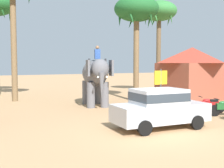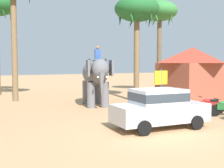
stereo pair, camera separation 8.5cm
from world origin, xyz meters
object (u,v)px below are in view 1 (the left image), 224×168
Objects in this scene: palm_tree_behind_elephant at (159,14)px; palm_tree_far_back at (136,12)px; elephant_with_mahout at (96,76)px; roadside_hut at (192,72)px; motorcycle_far_in_row at (209,105)px; signboard_yellow at (161,80)px; car_sedan_foreground at (160,107)px.

palm_tree_behind_elephant is 1.11× the size of palm_tree_far_back.
elephant_with_mahout is 0.77× the size of roadside_hut.
motorcycle_far_in_row is 3.82m from signboard_yellow.
motorcycle_far_in_row is 0.20× the size of palm_tree_behind_elephant.
elephant_with_mahout reaches higher than car_sedan_foreground.
palm_tree_behind_elephant is at bearing 36.86° from palm_tree_far_back.
palm_tree_far_back is (-4.75, -3.56, -0.77)m from palm_tree_behind_elephant.
motorcycle_far_in_row is (4.50, -5.38, -1.53)m from elephant_with_mahout.
elephant_with_mahout is at bearing 177.02° from roadside_hut.
roadside_hut is at bearing -2.98° from elephant_with_mahout.
elephant_with_mahout is 1.67× the size of signboard_yellow.
palm_tree_behind_elephant is at bearing 26.83° from elephant_with_mahout.
palm_tree_far_back is at bearing 166.67° from roadside_hut.
motorcycle_far_in_row is at bearing -80.94° from palm_tree_far_back.
roadside_hut is (7.96, -0.41, 0.13)m from elephant_with_mahout.
car_sedan_foreground is 0.56× the size of palm_tree_far_back.
elephant_with_mahout is at bearing -153.17° from palm_tree_behind_elephant.
car_sedan_foreground is 1.76× the size of signboard_yellow.
palm_tree_far_back is 3.15× the size of signboard_yellow.
car_sedan_foreground is at bearing -141.08° from roadside_hut.
roadside_hut is (4.42, -1.05, -4.34)m from palm_tree_far_back.
palm_tree_behind_elephant is 5.99m from palm_tree_far_back.
palm_tree_far_back is at bearing -143.14° from palm_tree_behind_elephant.
motorcycle_far_in_row is at bearing -111.62° from palm_tree_behind_elephant.
elephant_with_mahout is (0.31, 7.09, 1.06)m from car_sedan_foreground.
elephant_with_mahout is 4.28m from signboard_yellow.
elephant_with_mahout is at bearing 154.82° from signboard_yellow.
car_sedan_foreground is at bearing -128.34° from signboard_yellow.
roadside_hut is (8.26, 6.67, 1.20)m from car_sedan_foreground.
palm_tree_far_back is at bearing 97.52° from signboard_yellow.
motorcycle_far_in_row is 8.54m from palm_tree_far_back.
signboard_yellow is at bearing -126.38° from palm_tree_behind_elephant.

